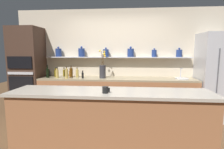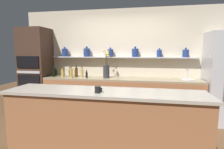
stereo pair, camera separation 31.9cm
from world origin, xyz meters
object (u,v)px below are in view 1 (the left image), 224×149
(oven_tower, at_px, (28,71))
(bottle_sauce_3, at_px, (83,75))
(bottle_wine_8, at_px, (48,73))
(bottle_sauce_2, at_px, (70,73))
(bottle_sauce_6, at_px, (66,73))
(bottle_spirit_9, at_px, (67,74))
(bottle_spirit_7, at_px, (57,74))
(bottle_oil_10, at_px, (64,73))
(coffee_mug, at_px, (105,90))
(bottle_oil_0, at_px, (56,73))
(bottle_sauce_5, at_px, (49,73))
(flower_vase, at_px, (103,70))
(bottle_spirit_4, at_px, (71,72))
(sink_fixture, at_px, (182,78))
(refrigerator, at_px, (215,77))
(bottle_spirit_1, at_px, (77,73))

(oven_tower, distance_m, bottle_sauce_3, 1.43)
(bottle_wine_8, bearing_deg, bottle_sauce_2, 27.17)
(bottle_sauce_2, distance_m, bottle_sauce_3, 0.48)
(bottle_sauce_6, xyz_separation_m, bottle_spirit_9, (0.13, -0.28, 0.03))
(oven_tower, relative_size, bottle_spirit_9, 7.86)
(bottle_spirit_7, height_order, bottle_spirit_9, bottle_spirit_9)
(bottle_oil_10, bearing_deg, bottle_sauce_3, -27.38)
(bottle_sauce_3, height_order, bottle_spirit_9, bottle_spirit_9)
(bottle_spirit_7, height_order, coffee_mug, bottle_spirit_7)
(bottle_oil_0, distance_m, bottle_oil_10, 0.21)
(coffee_mug, bearing_deg, bottle_wine_8, 131.81)
(bottle_sauce_5, bearing_deg, bottle_sauce_2, 2.22)
(flower_vase, xyz_separation_m, bottle_spirit_4, (-0.80, 0.08, -0.07))
(bottle_sauce_5, relative_size, bottle_wine_8, 0.56)
(sink_fixture, height_order, bottle_spirit_7, sink_fixture)
(coffee_mug, bearing_deg, bottle_spirit_9, 123.01)
(bottle_wine_8, height_order, bottle_spirit_9, bottle_wine_8)
(bottle_oil_10, bearing_deg, bottle_oil_0, -152.22)
(flower_vase, distance_m, bottle_wine_8, 1.34)
(bottle_sauce_2, distance_m, bottle_oil_10, 0.16)
(refrigerator, distance_m, bottle_sauce_6, 3.55)
(bottle_spirit_4, relative_size, coffee_mug, 2.80)
(bottle_oil_0, relative_size, bottle_spirit_4, 0.82)
(oven_tower, xyz_separation_m, bottle_oil_0, (0.69, 0.06, -0.06))
(bottle_sauce_2, distance_m, bottle_wine_8, 0.54)
(refrigerator, distance_m, bottle_wine_8, 3.92)
(coffee_mug, bearing_deg, refrigerator, 39.76)
(oven_tower, bearing_deg, coffee_mug, -41.35)
(oven_tower, bearing_deg, bottle_wine_8, -9.91)
(refrigerator, distance_m, coffee_mug, 2.96)
(bottle_sauce_2, bearing_deg, bottle_spirit_4, -59.39)
(bottle_sauce_5, distance_m, bottle_sauce_6, 0.43)
(bottle_spirit_7, bearing_deg, bottle_sauce_5, 142.06)
(bottle_oil_0, bearing_deg, bottle_sauce_3, -14.49)
(flower_vase, bearing_deg, bottle_spirit_4, 174.15)
(refrigerator, distance_m, sink_fixture, 0.73)
(bottle_wine_8, xyz_separation_m, bottle_oil_10, (0.32, 0.26, -0.03))
(bottle_sauce_6, bearing_deg, flower_vase, -8.69)
(oven_tower, distance_m, bottle_oil_0, 0.69)
(sink_fixture, distance_m, bottle_sauce_3, 2.33)
(flower_vase, bearing_deg, bottle_spirit_7, -176.35)
(bottle_oil_0, distance_m, bottle_sauce_5, 0.20)
(bottle_spirit_1, relative_size, bottle_sauce_3, 1.30)
(refrigerator, distance_m, bottle_spirit_7, 3.68)
(sink_fixture, relative_size, bottle_wine_8, 0.98)
(bottle_spirit_1, relative_size, bottle_sauce_2, 1.22)
(flower_vase, height_order, bottle_oil_0, flower_vase)
(bottle_spirit_9, bearing_deg, bottle_oil_0, 147.11)
(oven_tower, relative_size, bottle_sauce_3, 11.56)
(bottle_spirit_7, height_order, bottle_wine_8, bottle_wine_8)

